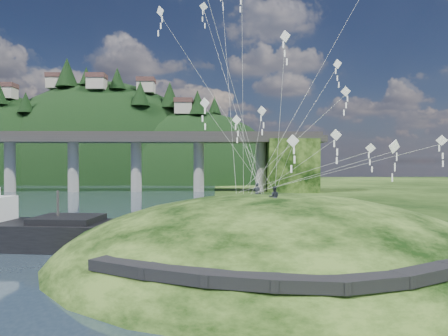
{
  "coord_description": "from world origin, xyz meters",
  "views": [
    {
      "loc": [
        3.29,
        -29.2,
        7.61
      ],
      "look_at": [
        4.0,
        6.0,
        7.0
      ],
      "focal_mm": 32.0,
      "sensor_mm": 36.0,
      "label": 1
    }
  ],
  "objects": [
    {
      "name": "kite_swarm",
      "position": [
        8.31,
        1.52,
        14.69
      ],
      "size": [
        18.94,
        17.45,
        18.62
      ],
      "color": "white",
      "rests_on": "ground"
    },
    {
      "name": "ground",
      "position": [
        0.0,
        0.0,
        0.0
      ],
      "size": [
        320.0,
        320.0,
        0.0
      ],
      "primitive_type": "plane",
      "color": "black",
      "rests_on": "ground"
    },
    {
      "name": "footpath",
      "position": [
        7.46,
        -9.74,
        2.08
      ],
      "size": [
        22.29,
        5.84,
        0.83
      ],
      "color": "black",
      "rests_on": "ground"
    },
    {
      "name": "kite_flyers",
      "position": [
        7.19,
        1.38,
        5.81
      ],
      "size": [
        1.76,
        3.69,
        1.84
      ],
      "color": "#252931",
      "rests_on": "ground"
    },
    {
      "name": "grass_hill",
      "position": [
        8.0,
        2.0,
        -1.5
      ],
      "size": [
        36.0,
        32.0,
        13.0
      ],
      "color": "black",
      "rests_on": "ground"
    },
    {
      "name": "wooden_dock",
      "position": [
        -9.76,
        8.28,
        0.44
      ],
      "size": [
        14.09,
        3.6,
        1.0
      ],
      "color": "#332114",
      "rests_on": "ground"
    },
    {
      "name": "far_ridge",
      "position": [
        -43.58,
        122.17,
        -7.44
      ],
      "size": [
        153.0,
        70.0,
        94.5
      ],
      "color": "black",
      "rests_on": "ground"
    },
    {
      "name": "bridge",
      "position": [
        -26.46,
        70.07,
        9.7
      ],
      "size": [
        160.0,
        11.0,
        15.0
      ],
      "color": "#2D2B2B",
      "rests_on": "ground"
    }
  ]
}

